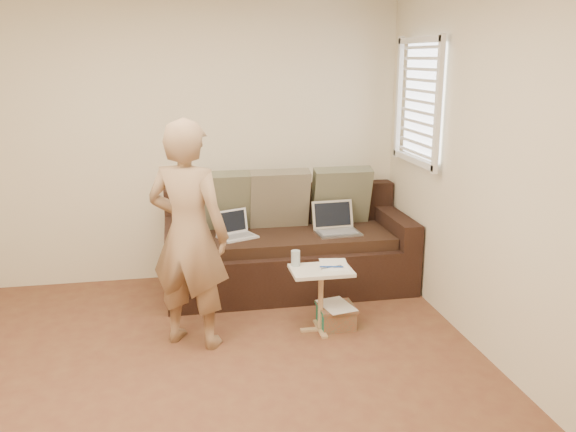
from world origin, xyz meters
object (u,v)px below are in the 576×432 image
at_px(sofa, 289,243).
at_px(person, 189,235).
at_px(side_table, 321,300).
at_px(striped_box, 336,316).
at_px(laptop_white, 238,238).
at_px(drinking_glass, 296,258).
at_px(laptop_silver, 338,234).

xyz_separation_m(sofa, person, (-0.92, -0.96, 0.41)).
distance_m(side_table, striped_box, 0.22).
relative_size(laptop_white, side_table, 0.63).
bearing_deg(drinking_glass, laptop_silver, 53.44).
xyz_separation_m(person, drinking_glass, (0.81, 0.12, -0.27)).
bearing_deg(side_table, sofa, 94.03).
bearing_deg(sofa, side_table, -85.97).
relative_size(laptop_white, drinking_glass, 2.66).
bearing_deg(striped_box, laptop_white, 128.95).
distance_m(laptop_white, side_table, 1.07).
relative_size(person, striped_box, 5.89).
distance_m(sofa, laptop_white, 0.49).
distance_m(sofa, drinking_glass, 0.86).
distance_m(sofa, laptop_silver, 0.46).
height_order(laptop_silver, drinking_glass, laptop_silver).
height_order(person, side_table, person).
height_order(laptop_white, side_table, laptop_white).
xyz_separation_m(sofa, laptop_silver, (0.43, -0.11, 0.10)).
bearing_deg(drinking_glass, person, -171.39).
bearing_deg(laptop_silver, person, -151.74).
distance_m(sofa, side_table, 0.96).
height_order(sofa, laptop_white, sofa).
distance_m(laptop_silver, laptop_white, 0.91).
xyz_separation_m(sofa, drinking_glass, (-0.11, -0.84, 0.14)).
bearing_deg(person, laptop_white, -87.76).
distance_m(sofa, person, 1.39).
xyz_separation_m(sofa, striped_box, (0.21, -0.90, -0.34)).
bearing_deg(striped_box, drinking_glass, 168.83).
height_order(sofa, laptop_silver, sofa).
distance_m(laptop_silver, striped_box, 0.93).
bearing_deg(sofa, person, -133.55).
height_order(sofa, person, person).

